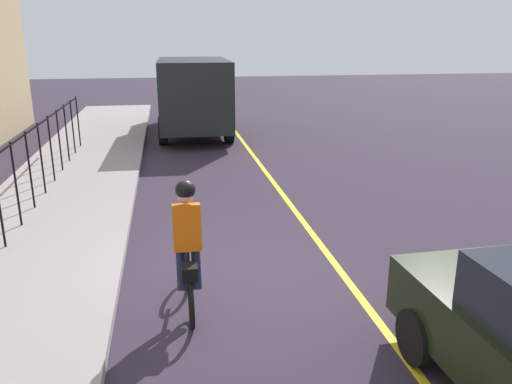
% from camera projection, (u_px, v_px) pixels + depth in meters
% --- Properties ---
extents(ground_plane, '(80.00, 80.00, 0.00)m').
position_uv_depth(ground_plane, '(240.00, 277.00, 7.89)').
color(ground_plane, '#2F2533').
extents(lane_line_centre, '(36.00, 0.12, 0.01)m').
position_uv_depth(lane_line_centre, '(339.00, 269.00, 8.15)').
color(lane_line_centre, yellow).
rests_on(lane_line_centre, ground).
extents(sidewalk, '(40.00, 3.20, 0.15)m').
position_uv_depth(sidewalk, '(5.00, 291.00, 7.31)').
color(sidewalk, gray).
rests_on(sidewalk, ground).
extents(cyclist_lead, '(1.71, 0.36, 1.83)m').
position_uv_depth(cyclist_lead, '(188.00, 248.00, 6.70)').
color(cyclist_lead, black).
rests_on(cyclist_lead, ground).
extents(box_truck_background, '(6.75, 2.64, 2.78)m').
position_uv_depth(box_truck_background, '(193.00, 93.00, 18.93)').
color(box_truck_background, black).
rests_on(box_truck_background, ground).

